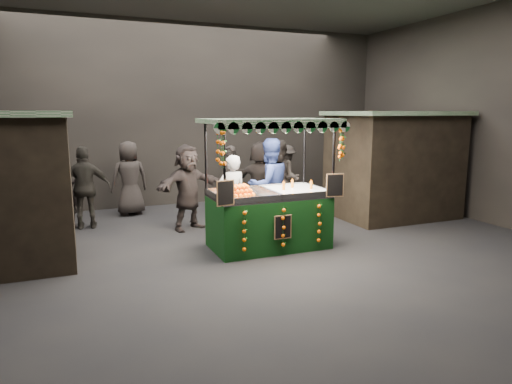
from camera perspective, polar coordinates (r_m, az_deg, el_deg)
name	(u,v)px	position (r m, az deg, el deg)	size (l,w,h in m)	color
ground	(251,253)	(8.41, -0.70, -7.73)	(12.00, 12.00, 0.00)	black
market_hall	(250,65)	(8.04, -0.76, 15.87)	(12.10, 10.10, 5.05)	black
neighbour_stall_right	(393,164)	(11.64, 17.03, 3.42)	(3.00, 2.20, 2.60)	black
juice_stall	(270,209)	(8.55, 1.78, -2.14)	(2.54, 1.49, 2.46)	black
vendor_grey	(232,196)	(9.28, -3.10, -0.55)	(0.67, 0.48, 1.72)	gray
vendor_blue	(269,186)	(9.67, 1.66, 0.83)	(1.08, 0.90, 2.03)	navy
shopper_0	(65,191)	(10.89, -23.13, 0.15)	(0.68, 0.52, 1.69)	black
shopper_1	(280,181)	(10.67, 3.11, 1.46)	(1.20, 1.17, 1.94)	#2B2523
shopper_2	(85,188)	(10.64, -20.89, 0.50)	(1.11, 0.53, 1.84)	black
shopper_3	(287,173)	(13.11, 3.91, 2.40)	(1.22, 1.11, 1.64)	#2E2825
shopper_4	(130,178)	(11.73, -15.80, 1.70)	(1.01, 0.75, 1.87)	#282220
shopper_5	(261,180)	(10.97, 0.61, 1.56)	(1.54, 1.71, 1.89)	#2C2624
shopper_6	(230,178)	(11.84, -3.35, 1.76)	(0.63, 0.74, 1.72)	#2A2522
shopper_7	(188,187)	(9.97, -8.68, 0.61)	(1.84, 1.20, 1.90)	#2D2524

